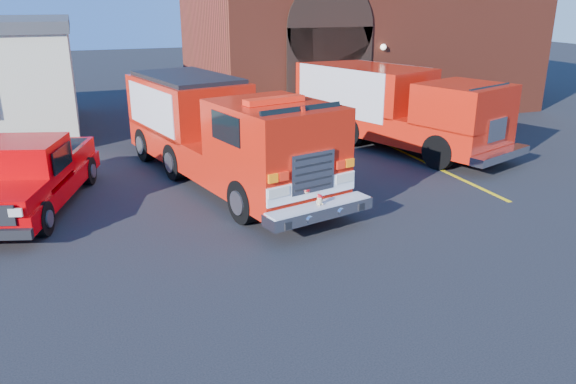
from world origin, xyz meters
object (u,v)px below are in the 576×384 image
object	(u,v)px
fire_station	(354,15)
fire_engine	(221,132)
secondary_truck	(392,105)
pickup_truck	(30,175)

from	to	relation	value
fire_station	fire_engine	world-z (taller)	fire_station
fire_station	secondary_truck	distance (m)	8.97
pickup_truck	secondary_truck	xyz separation A→B (m)	(11.75, 2.41, 0.63)
fire_station	pickup_truck	bearing A→B (deg)	-143.33
fire_station	secondary_truck	world-z (taller)	fire_station
fire_station	fire_engine	size ratio (longest dim) A/B	1.58
fire_engine	secondary_truck	bearing A→B (deg)	16.36
fire_engine	secondary_truck	size ratio (longest dim) A/B	1.09
fire_station	pickup_truck	distance (m)	18.04
secondary_truck	fire_engine	bearing A→B (deg)	-163.64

